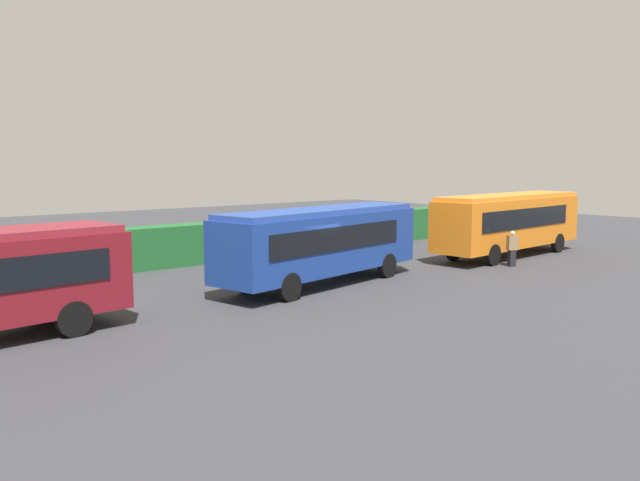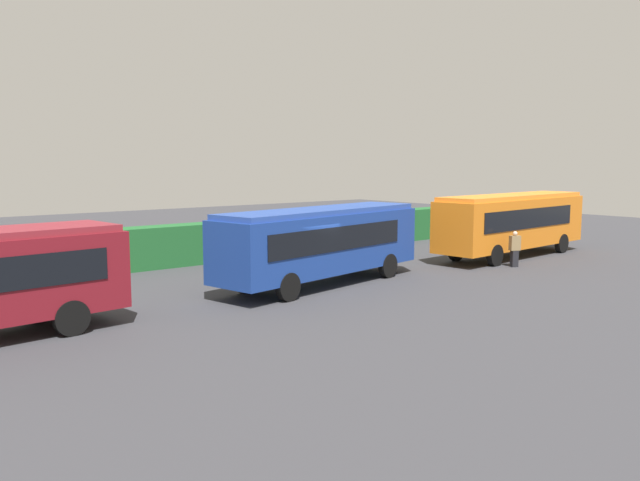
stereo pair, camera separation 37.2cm
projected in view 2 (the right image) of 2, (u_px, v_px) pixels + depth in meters
The scene contains 7 objects.
ground_plane at pixel (299, 290), 24.24m from camera, with size 83.34×83.34×0.00m, color #38383D.
bus_blue at pixel (321, 241), 25.13m from camera, with size 10.00×4.02×2.98m.
bus_orange at pixel (512, 221), 32.63m from camera, with size 10.54×3.00×3.14m.
person_center at pixel (279, 254), 27.10m from camera, with size 0.51×0.43×1.78m.
person_right at pixel (263, 253), 28.16m from camera, with size 0.53×0.49×1.64m.
person_far at pixel (515, 248), 29.56m from camera, with size 0.54×0.43×1.64m.
hedge_row at pixel (192, 244), 30.47m from camera, with size 53.67×1.33×1.87m, color #1F5E2B.
Camera 2 is at (-14.50, -18.94, 4.78)m, focal length 36.58 mm.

